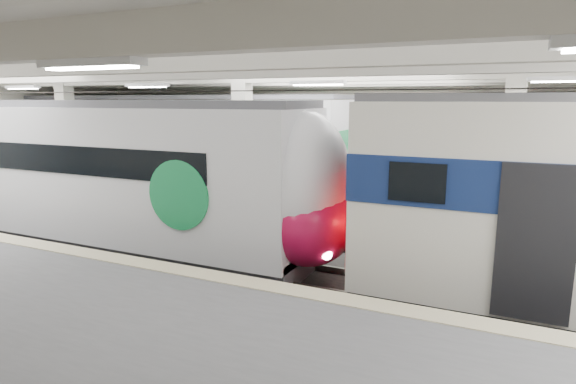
% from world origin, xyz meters
% --- Properties ---
extents(station_hall, '(36.00, 24.00, 5.75)m').
position_xyz_m(station_hall, '(0.00, -1.74, 3.24)').
color(station_hall, black).
rests_on(station_hall, ground).
extents(modern_emu, '(13.86, 2.86, 4.47)m').
position_xyz_m(modern_emu, '(-4.55, -0.00, 2.20)').
color(modern_emu, white).
rests_on(modern_emu, ground).
extents(far_train, '(14.69, 3.14, 4.65)m').
position_xyz_m(far_train, '(-7.68, 5.50, 2.40)').
color(far_train, white).
rests_on(far_train, ground).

